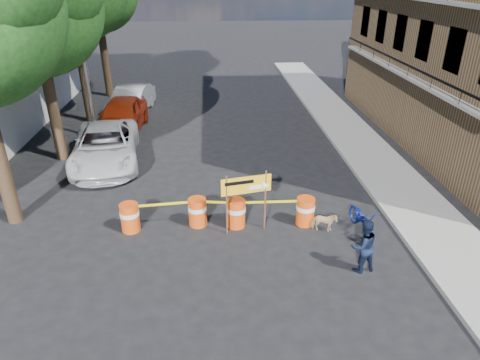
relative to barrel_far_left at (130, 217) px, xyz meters
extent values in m
plane|color=black|center=(3.05, -1.18, -0.47)|extent=(120.00, 120.00, 0.00)
cube|color=gray|center=(9.25, 4.82, -0.40)|extent=(2.40, 40.00, 0.15)
cylinder|color=#332316|center=(-3.75, 5.82, 1.91)|extent=(0.44, 0.44, 4.76)
sphere|color=#184313|center=(-3.75, 5.82, 5.48)|extent=(5.00, 5.00, 5.00)
sphere|color=#184313|center=(-4.50, 6.45, 4.80)|extent=(3.50, 3.50, 3.50)
cylinder|color=#332316|center=(-3.75, 10.82, 2.19)|extent=(0.44, 0.44, 5.32)
cylinder|color=#332316|center=(-3.75, 15.82, 1.99)|extent=(0.44, 0.44, 4.93)
sphere|color=#184313|center=(-4.47, 16.42, 4.98)|extent=(3.36, 3.36, 3.36)
cylinder|color=gray|center=(-2.95, 8.32, 3.53)|extent=(0.16, 0.16, 8.00)
cylinder|color=#E44E0D|center=(0.00, 0.00, -0.02)|extent=(0.56, 0.56, 0.90)
cylinder|color=white|center=(0.00, 0.00, 0.13)|extent=(0.58, 0.58, 0.14)
cylinder|color=#E44E0D|center=(2.04, 0.18, -0.02)|extent=(0.56, 0.56, 0.90)
cylinder|color=white|center=(2.04, 0.18, 0.13)|extent=(0.58, 0.58, 0.14)
cylinder|color=#E44E0D|center=(3.22, 0.01, -0.02)|extent=(0.56, 0.56, 0.90)
cylinder|color=white|center=(3.22, 0.01, 0.13)|extent=(0.58, 0.58, 0.14)
cylinder|color=#E44E0D|center=(5.37, -0.02, -0.02)|extent=(0.56, 0.56, 0.90)
cylinder|color=white|center=(5.37, -0.02, 0.13)|extent=(0.58, 0.58, 0.14)
cylinder|color=#592D19|center=(2.92, -0.41, 0.50)|extent=(0.05, 0.05, 1.95)
cylinder|color=#592D19|center=(4.08, -0.17, 0.50)|extent=(0.05, 0.05, 1.95)
cube|color=yellow|center=(3.50, -0.29, 1.10)|extent=(1.49, 0.34, 0.54)
cube|color=white|center=(3.80, -0.25, 1.00)|extent=(0.43, 0.10, 0.13)
cone|color=white|center=(4.09, -0.19, 1.00)|extent=(0.29, 0.32, 0.28)
cube|color=black|center=(3.29, -0.36, 1.20)|extent=(0.85, 0.19, 0.11)
imported|color=black|center=(6.36, -2.39, 0.29)|extent=(0.86, 0.74, 1.52)
imported|color=#142AA8|center=(6.96, -0.62, 0.39)|extent=(0.66, 0.94, 1.71)
imported|color=tan|center=(5.85, -0.49, -0.15)|extent=(0.80, 0.49, 0.63)
imported|color=silver|center=(-1.75, 5.19, 0.28)|extent=(3.18, 5.72, 1.51)
imported|color=maroon|center=(-1.75, 9.06, 0.35)|extent=(2.18, 4.91, 1.64)
imported|color=#B2B5B9|center=(-1.75, 11.89, 0.28)|extent=(2.21, 4.74, 1.50)
camera|label=1|loc=(2.51, -11.28, 6.71)|focal=32.00mm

